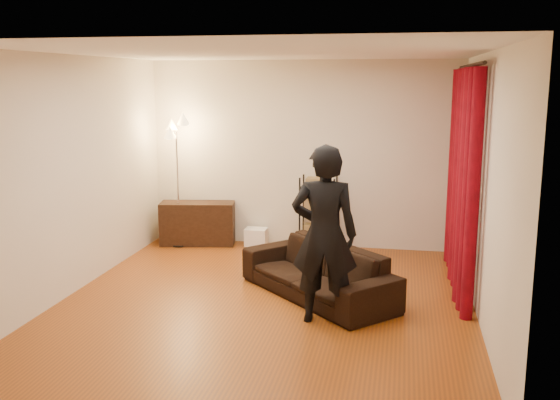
% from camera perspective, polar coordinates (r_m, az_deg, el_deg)
% --- Properties ---
extents(floor, '(5.00, 5.00, 0.00)m').
position_cam_1_polar(floor, '(7.00, -1.30, -9.31)').
color(floor, '#8D440F').
rests_on(floor, ground).
extents(ceiling, '(5.00, 5.00, 0.00)m').
position_cam_1_polar(ceiling, '(6.57, -1.41, 13.36)').
color(ceiling, white).
rests_on(ceiling, ground).
extents(wall_back, '(5.00, 0.00, 5.00)m').
position_cam_1_polar(wall_back, '(9.08, 2.10, 4.18)').
color(wall_back, beige).
rests_on(wall_back, ground).
extents(wall_front, '(5.00, 0.00, 5.00)m').
position_cam_1_polar(wall_front, '(4.30, -8.67, -3.68)').
color(wall_front, beige).
rests_on(wall_front, ground).
extents(wall_left, '(0.00, 5.00, 5.00)m').
position_cam_1_polar(wall_left, '(7.47, -18.46, 2.13)').
color(wall_left, beige).
rests_on(wall_left, ground).
extents(wall_right, '(0.00, 5.00, 5.00)m').
position_cam_1_polar(wall_right, '(6.54, 18.25, 0.95)').
color(wall_right, beige).
rests_on(wall_right, ground).
extents(curtain_rod, '(0.04, 2.65, 0.04)m').
position_cam_1_polar(curtain_rod, '(7.56, 17.05, 11.68)').
color(curtain_rod, black).
rests_on(curtain_rod, wall_right).
extents(curtain, '(0.22, 2.65, 2.55)m').
position_cam_1_polar(curtain, '(7.65, 16.35, 1.88)').
color(curtain, maroon).
rests_on(curtain, ground).
extents(sofa, '(1.98, 1.95, 0.58)m').
position_cam_1_polar(sofa, '(7.10, 3.47, -6.54)').
color(sofa, black).
rests_on(sofa, ground).
extents(person, '(0.69, 0.48, 1.81)m').
position_cam_1_polar(person, '(6.23, 4.07, -3.19)').
color(person, black).
rests_on(person, ground).
extents(media_cabinet, '(1.14, 0.60, 0.63)m').
position_cam_1_polar(media_cabinet, '(9.37, -7.54, -2.12)').
color(media_cabinet, black).
rests_on(media_cabinet, ground).
extents(storage_boxes, '(0.32, 0.26, 0.26)m').
position_cam_1_polar(storage_boxes, '(9.25, -2.21, -3.38)').
color(storage_boxes, white).
rests_on(storage_boxes, ground).
extents(wire_shelf, '(0.57, 0.48, 1.07)m').
position_cam_1_polar(wire_shelf, '(8.96, 3.51, -1.22)').
color(wire_shelf, black).
rests_on(wire_shelf, ground).
extents(floor_lamp, '(0.42, 0.42, 1.88)m').
position_cam_1_polar(floor_lamp, '(9.21, -9.34, 1.55)').
color(floor_lamp, silver).
rests_on(floor_lamp, ground).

